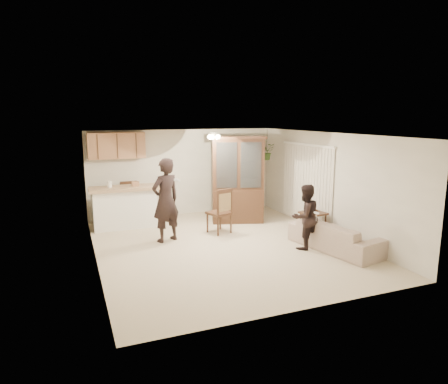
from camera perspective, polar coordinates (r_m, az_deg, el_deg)
name	(u,v)px	position (r m, az deg, el deg)	size (l,w,h in m)	color
floor	(224,246)	(9.10, -0.02, -7.70)	(6.50, 6.50, 0.00)	beige
ceiling	(224,134)	(8.63, -0.02, 8.24)	(5.50, 6.50, 0.02)	white
wall_back	(183,172)	(11.82, -5.82, 2.82)	(5.50, 0.02, 2.50)	beige
wall_front	(306,231)	(5.96, 11.60, -5.43)	(5.50, 0.02, 2.50)	beige
wall_left	(93,201)	(8.20, -18.20, -1.28)	(0.02, 6.50, 2.50)	beige
wall_right	(328,184)	(10.10, 14.65, 1.14)	(0.02, 6.50, 2.50)	beige
breakfast_bar	(125,209)	(10.72, -13.97, -2.36)	(1.60, 0.55, 1.00)	white
bar_top	(124,188)	(10.61, -14.11, 0.53)	(1.75, 0.70, 0.08)	tan
upper_cabinets	(116,146)	(11.19, -15.11, 6.43)	(1.50, 0.34, 0.70)	#905D3F
vertical_blinds	(306,184)	(10.83, 11.65, 1.11)	(0.06, 2.30, 2.10)	beige
ceiling_fixture	(213,136)	(9.83, -1.52, 7.98)	(0.36, 0.36, 0.20)	#FFF1BF
hanging_plant	(267,152)	(11.81, 6.12, 5.74)	(0.43, 0.37, 0.48)	#345923
plant_cord	(267,141)	(11.79, 6.16, 7.31)	(0.01, 0.01, 0.65)	black
sofa	(335,233)	(9.09, 15.61, -5.70)	(1.87, 0.73, 0.73)	beige
adult	(166,203)	(9.30, -8.31, -1.63)	(0.66, 0.43, 1.80)	black
child	(305,219)	(8.92, 11.51, -3.78)	(0.66, 0.51, 1.35)	black
china_hutch	(238,180)	(10.86, 1.97, 1.68)	(1.59, 1.00, 2.35)	#371C14
side_table	(313,223)	(10.03, 12.56, -4.39)	(0.60, 0.60, 0.64)	#371C14
chair_bar	(131,211)	(11.24, -13.14, -2.69)	(0.50, 0.50, 1.12)	#371C14
chair_hutch_left	(161,212)	(11.18, -9.03, -2.90)	(0.57, 0.57, 0.92)	#371C14
chair_hutch_right	(219,220)	(10.00, -0.70, -4.04)	(0.64, 0.64, 1.15)	#371C14
controller_adult	(177,180)	(8.83, -6.72, 1.68)	(0.05, 0.17, 0.05)	white
controller_child	(316,213)	(8.64, 13.07, -2.91)	(0.04, 0.12, 0.04)	white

